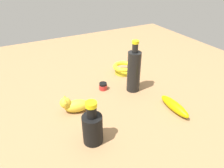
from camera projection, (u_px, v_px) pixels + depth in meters
name	position (u px, v px, depth m)	size (l,w,h in m)	color
ground	(112.00, 99.00, 1.01)	(2.00, 2.00, 0.00)	#936D47
banana	(174.00, 106.00, 0.92)	(0.17, 0.04, 0.04)	#B6A305
cat_figurine	(74.00, 105.00, 0.91)	(0.08, 0.14, 0.08)	gold
bottle_tall	(134.00, 71.00, 1.02)	(0.06, 0.06, 0.26)	black
bowl	(123.00, 68.00, 1.22)	(0.12, 0.12, 0.05)	gold
bottle_short	(92.00, 127.00, 0.74)	(0.07, 0.07, 0.17)	black
nail_polish_jar	(103.00, 86.00, 1.07)	(0.04, 0.04, 0.04)	red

